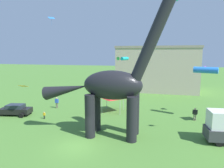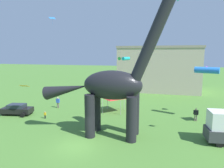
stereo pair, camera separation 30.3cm
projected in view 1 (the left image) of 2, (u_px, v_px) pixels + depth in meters
name	position (u px, v px, depth m)	size (l,w,h in m)	color
ground_plane	(77.00, 146.00, 18.95)	(240.00, 240.00, 0.00)	#4C7F33
dinosaur_sculpture	(112.00, 85.00, 20.73)	(14.44, 3.06, 15.09)	black
parked_sedan_left	(16.00, 110.00, 28.39)	(4.44, 2.47, 1.55)	black
person_far_spectator	(44.00, 115.00, 26.80)	(0.36, 0.16, 0.97)	black
person_strolling_adult	(57.00, 102.00, 31.96)	(0.66, 0.29, 1.76)	#6B6056
person_near_flyer	(195.00, 113.00, 26.01)	(0.64, 0.28, 1.70)	#6B6056
festival_canopy_tent	(113.00, 95.00, 29.90)	(3.15, 3.15, 3.00)	#B2B2B7
kite_mid_left	(206.00, 70.00, 26.27)	(3.04, 2.94, 0.86)	#287AE5
kite_near_low	(123.00, 59.00, 38.06)	(2.26, 2.39, 0.68)	#19B2B7
kite_near_high	(23.00, 86.00, 25.47)	(1.14, 0.86, 0.28)	orange
kite_high_right	(51.00, 18.00, 24.30)	(0.85, 0.87, 0.96)	#287AE5
background_building_block	(157.00, 68.00, 47.71)	(18.22, 11.08, 10.28)	#B7A893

